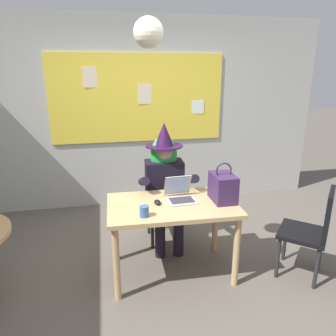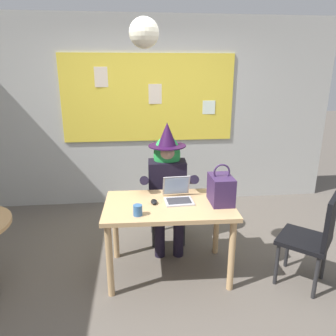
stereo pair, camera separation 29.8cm
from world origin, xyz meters
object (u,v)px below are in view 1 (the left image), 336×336
laptop (180,195)px  desk_main (172,213)px  computer_mouse (157,202)px  chair_extra_corner (313,228)px  handbag (223,187)px  coffee_mug (144,211)px  chair_at_desk (163,198)px  person_costumed (165,179)px

laptop → desk_main: bearing=-143.4°
computer_mouse → chair_extra_corner: chair_extra_corner is taller
handbag → coffee_mug: 0.81m
desk_main → chair_at_desk: chair_at_desk is taller
desk_main → chair_extra_corner: 1.33m
desk_main → laptop: 0.20m
chair_at_desk → computer_mouse: size_ratio=8.57×
person_costumed → handbag: size_ratio=3.69×
computer_mouse → handbag: handbag is taller
desk_main → computer_mouse: bearing=172.5°
handbag → coffee_mug: bearing=-165.9°
person_costumed → chair_extra_corner: (1.23, -0.93, -0.26)m
person_costumed → handbag: bearing=37.8°
coffee_mug → person_costumed: bearing=67.3°
laptop → chair_extra_corner: 1.28m
computer_mouse → handbag: (0.62, -0.04, 0.12)m
person_costumed → chair_extra_corner: person_costumed is taller
chair_at_desk → computer_mouse: (-0.19, -0.71, 0.26)m
desk_main → person_costumed: size_ratio=0.87×
person_costumed → chair_extra_corner: 1.56m
person_costumed → computer_mouse: size_ratio=13.41×
computer_mouse → coffee_mug: coffee_mug is taller
desk_main → chair_extra_corner: chair_extra_corner is taller
laptop → handbag: (0.39, -0.10, 0.09)m
chair_at_desk → computer_mouse: 0.78m
desk_main → laptop: bearing=39.6°
laptop → coffee_mug: 0.49m
desk_main → chair_extra_corner: size_ratio=1.34×
desk_main → laptop: size_ratio=3.98×
laptop → chair_extra_corner: laptop is taller
handbag → chair_extra_corner: 0.92m
person_costumed → handbag: 0.77m
desk_main → chair_at_desk: bearing=85.6°
laptop → handbag: handbag is taller
chair_at_desk → chair_extra_corner: chair_extra_corner is taller
chair_at_desk → chair_extra_corner: bearing=50.3°
computer_mouse → person_costumed: bearing=70.0°
computer_mouse → chair_extra_corner: (1.41, -0.35, -0.24)m
chair_at_desk → coffee_mug: 1.05m
computer_mouse → chair_at_desk: bearing=72.6°
desk_main → chair_extra_corner: (1.28, -0.33, -0.12)m
computer_mouse → handbag: size_ratio=0.28×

